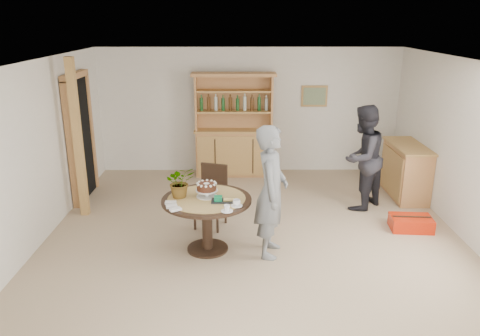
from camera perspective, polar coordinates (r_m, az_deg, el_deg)
name	(u,v)px	position (r m, az deg, el deg)	size (l,w,h in m)	color
ground	(254,248)	(6.56, 1.78, -9.76)	(7.00, 7.00, 0.00)	tan
room_shell	(256,125)	(5.97, 1.96, 5.25)	(6.04, 7.04, 2.52)	white
doorway	(80,136)	(8.49, -18.92, 3.72)	(0.13, 1.10, 2.18)	black
pine_post	(78,139)	(7.64, -19.18, 3.31)	(0.12, 0.12, 2.50)	tan
hutch	(234,141)	(9.35, -0.73, 3.31)	(1.62, 0.54, 2.04)	tan
sideboard	(406,170)	(8.74, 19.57, -0.28)	(0.54, 1.26, 0.94)	tan
dining_table	(207,209)	(6.29, -4.07, -4.98)	(1.20, 1.20, 0.76)	black
dining_chair	(212,192)	(7.08, -3.44, -2.90)	(0.53, 0.53, 0.95)	black
birthday_cake	(207,188)	(6.24, -4.09, -2.44)	(0.30, 0.30, 0.20)	white
flower_vase	(180,182)	(6.24, -7.32, -1.68)	(0.38, 0.33, 0.42)	#3F7233
gift_tray	(222,200)	(6.10, -2.16, -3.87)	(0.30, 0.20, 0.08)	black
coffee_cup_a	(237,203)	(5.95, -0.41, -4.30)	(0.15, 0.15, 0.09)	white
coffee_cup_b	(227,209)	(5.79, -1.61, -4.98)	(0.15, 0.15, 0.08)	white
napkins	(173,206)	(5.98, -8.22, -4.61)	(0.24, 0.33, 0.03)	white
teen_boy	(271,192)	(6.10, 3.82, -2.90)	(0.64, 0.42, 1.77)	slate
adult_person	(362,158)	(7.86, 14.68, 1.22)	(0.84, 0.66, 1.73)	black
red_suitcase	(411,223)	(7.52, 20.11, -6.33)	(0.63, 0.45, 0.21)	red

